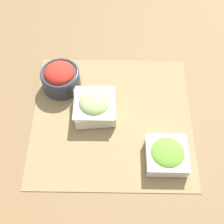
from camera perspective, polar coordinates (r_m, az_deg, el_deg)
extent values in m
plane|color=olive|center=(0.94, 0.00, -1.11)|extent=(3.00, 3.00, 0.00)
cube|color=#937F56|center=(0.94, 0.00, -1.04)|extent=(0.48, 0.46, 0.00)
cube|color=silver|center=(0.93, -3.19, 0.79)|extent=(0.13, 0.13, 0.05)
cube|color=silver|center=(0.91, -3.26, 1.66)|extent=(0.12, 0.12, 0.00)
ellipsoid|color=#A8CC7F|center=(0.91, -3.25, 1.59)|extent=(0.09, 0.09, 0.05)
cylinder|color=#333842|center=(1.00, -9.33, 5.93)|extent=(0.12, 0.12, 0.06)
torus|color=#333842|center=(0.98, -9.58, 7.04)|extent=(0.12, 0.12, 0.01)
ellipsoid|color=red|center=(0.98, -9.58, 7.04)|extent=(0.09, 0.09, 0.05)
cube|color=white|center=(0.87, 9.91, -7.91)|extent=(0.11, 0.11, 0.04)
cube|color=white|center=(0.86, 10.11, -7.35)|extent=(0.11, 0.11, 0.00)
ellipsoid|color=#6BAD38|center=(0.86, 10.09, -7.40)|extent=(0.09, 0.09, 0.03)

